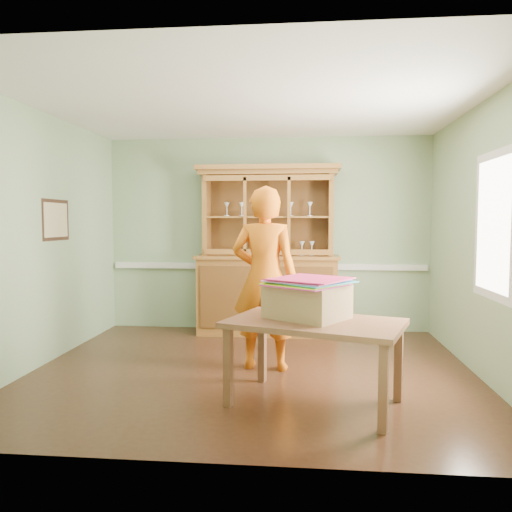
# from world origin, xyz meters

# --- Properties ---
(floor) EXTENTS (4.50, 4.50, 0.00)m
(floor) POSITION_xyz_m (0.00, 0.00, 0.00)
(floor) COLOR #402314
(floor) RESTS_ON ground
(ceiling) EXTENTS (4.50, 4.50, 0.00)m
(ceiling) POSITION_xyz_m (0.00, 0.00, 2.70)
(ceiling) COLOR white
(ceiling) RESTS_ON wall_back
(wall_back) EXTENTS (4.50, 0.00, 4.50)m
(wall_back) POSITION_xyz_m (0.00, 2.00, 1.35)
(wall_back) COLOR #88A67C
(wall_back) RESTS_ON floor
(wall_left) EXTENTS (0.00, 4.00, 4.00)m
(wall_left) POSITION_xyz_m (-2.25, 0.00, 1.35)
(wall_left) COLOR #88A67C
(wall_left) RESTS_ON floor
(wall_right) EXTENTS (0.00, 4.00, 4.00)m
(wall_right) POSITION_xyz_m (2.25, 0.00, 1.35)
(wall_right) COLOR #88A67C
(wall_right) RESTS_ON floor
(wall_front) EXTENTS (4.50, 0.00, 4.50)m
(wall_front) POSITION_xyz_m (0.00, -2.00, 1.35)
(wall_front) COLOR #88A67C
(wall_front) RESTS_ON floor
(chair_rail) EXTENTS (4.41, 0.05, 0.08)m
(chair_rail) POSITION_xyz_m (0.00, 1.98, 0.90)
(chair_rail) COLOR silver
(chair_rail) RESTS_ON wall_back
(framed_map) EXTENTS (0.03, 0.60, 0.46)m
(framed_map) POSITION_xyz_m (-2.23, 0.30, 1.55)
(framed_map) COLOR #352015
(framed_map) RESTS_ON wall_left
(window_panel) EXTENTS (0.03, 0.96, 1.36)m
(window_panel) POSITION_xyz_m (2.23, -0.30, 1.50)
(window_panel) COLOR silver
(window_panel) RESTS_ON wall_right
(china_hutch) EXTENTS (1.94, 0.64, 2.29)m
(china_hutch) POSITION_xyz_m (0.03, 1.74, 0.80)
(china_hutch) COLOR olive
(china_hutch) RESTS_ON floor
(dining_table) EXTENTS (1.62, 1.27, 0.71)m
(dining_table) POSITION_xyz_m (0.62, -0.89, 0.63)
(dining_table) COLOR brown
(dining_table) RESTS_ON floor
(cardboard_box) EXTENTS (0.79, 0.75, 0.29)m
(cardboard_box) POSITION_xyz_m (0.55, -0.78, 0.85)
(cardboard_box) COLOR #98764E
(cardboard_box) RESTS_ON dining_table
(kite_stack) EXTENTS (0.79, 0.79, 0.06)m
(kite_stack) POSITION_xyz_m (0.57, -0.81, 1.03)
(kite_stack) COLOR #E62393
(kite_stack) RESTS_ON cardboard_box
(person) EXTENTS (0.73, 0.52, 1.89)m
(person) POSITION_xyz_m (0.12, 0.09, 0.95)
(person) COLOR orange
(person) RESTS_ON floor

